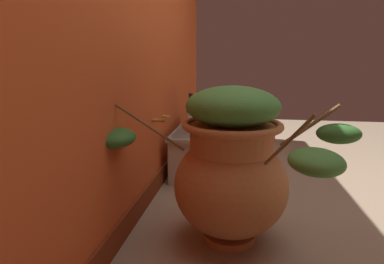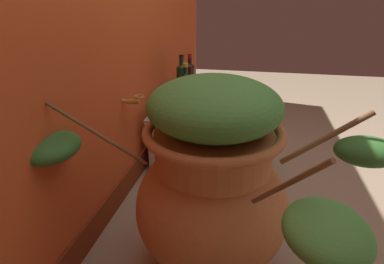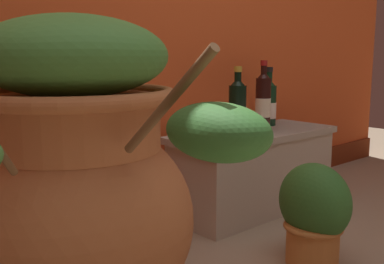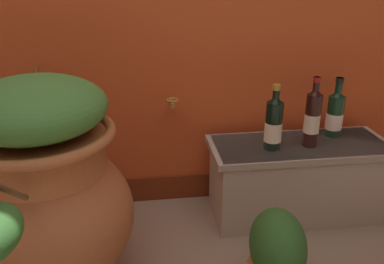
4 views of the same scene
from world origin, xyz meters
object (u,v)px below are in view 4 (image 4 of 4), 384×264
at_px(wine_bottle_middle, 274,123).
at_px(potted_shrub, 276,255).
at_px(terracotta_urn, 46,191).
at_px(wine_bottle_left, 312,117).
at_px(wine_bottle_right, 335,113).

distance_m(wine_bottle_middle, potted_shrub, 0.60).
xyz_separation_m(terracotta_urn, wine_bottle_middle, (0.94, 0.31, 0.09)).
bearing_deg(wine_bottle_left, wine_bottle_middle, -176.44).
bearing_deg(wine_bottle_right, wine_bottle_left, -148.46).
bearing_deg(wine_bottle_left, terracotta_urn, -163.84).
xyz_separation_m(wine_bottle_left, wine_bottle_middle, (-0.19, -0.01, -0.02)).
bearing_deg(terracotta_urn, wine_bottle_left, 16.16).
bearing_deg(wine_bottle_left, wine_bottle_right, 31.54).
xyz_separation_m(terracotta_urn, wine_bottle_left, (1.13, 0.33, 0.11)).
xyz_separation_m(terracotta_urn, wine_bottle_right, (1.29, 0.43, 0.08)).
height_order(terracotta_urn, potted_shrub, terracotta_urn).
bearing_deg(terracotta_urn, wine_bottle_right, 18.28).
bearing_deg(wine_bottle_middle, wine_bottle_left, 3.56).
relative_size(terracotta_urn, wine_bottle_left, 3.90).
relative_size(terracotta_urn, wine_bottle_right, 4.36).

